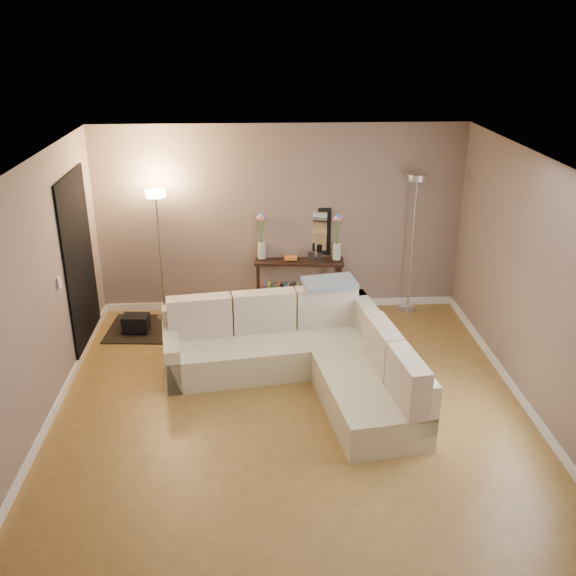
{
  "coord_description": "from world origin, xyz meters",
  "views": [
    {
      "loc": [
        -0.35,
        -5.7,
        3.81
      ],
      "look_at": [
        0.0,
        0.8,
        1.1
      ],
      "focal_mm": 40.0,
      "sensor_mm": 36.0,
      "label": 1
    }
  ],
  "objects_px": {
    "console_table": "(294,282)",
    "floor_lamp_lit": "(159,230)",
    "sectional_sofa": "(305,354)",
    "floor_lamp_unlit": "(415,216)"
  },
  "relations": [
    {
      "from": "sectional_sofa",
      "to": "console_table",
      "type": "bearing_deg",
      "value": 90.37
    },
    {
      "from": "sectional_sofa",
      "to": "floor_lamp_unlit",
      "type": "height_order",
      "value": "floor_lamp_unlit"
    },
    {
      "from": "sectional_sofa",
      "to": "floor_lamp_unlit",
      "type": "xyz_separation_m",
      "value": [
        1.61,
        1.83,
        1.06
      ]
    },
    {
      "from": "console_table",
      "to": "floor_lamp_lit",
      "type": "bearing_deg",
      "value": -173.54
    },
    {
      "from": "console_table",
      "to": "floor_lamp_lit",
      "type": "height_order",
      "value": "floor_lamp_lit"
    },
    {
      "from": "floor_lamp_lit",
      "to": "floor_lamp_unlit",
      "type": "relative_size",
      "value": 0.92
    },
    {
      "from": "sectional_sofa",
      "to": "floor_lamp_lit",
      "type": "bearing_deg",
      "value": 136.2
    },
    {
      "from": "console_table",
      "to": "floor_lamp_lit",
      "type": "xyz_separation_m",
      "value": [
        -1.79,
        -0.2,
        0.85
      ]
    },
    {
      "from": "sectional_sofa",
      "to": "console_table",
      "type": "height_order",
      "value": "sectional_sofa"
    },
    {
      "from": "sectional_sofa",
      "to": "console_table",
      "type": "distance_m",
      "value": 1.94
    }
  ]
}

